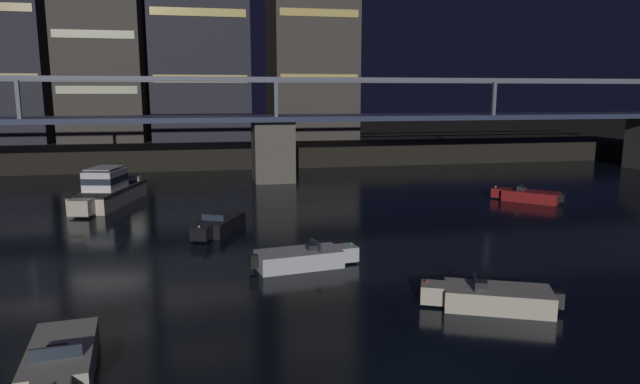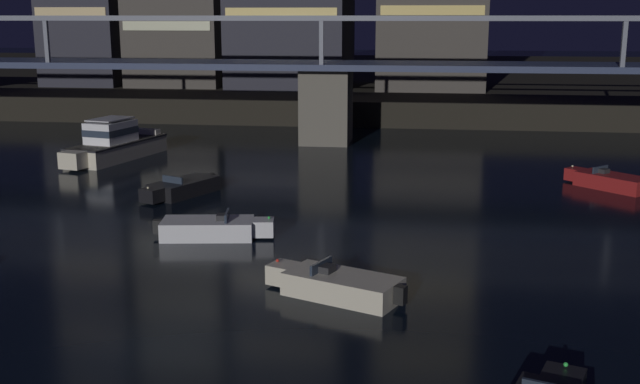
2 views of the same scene
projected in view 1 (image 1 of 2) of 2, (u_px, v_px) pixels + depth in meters
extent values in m
plane|color=black|center=(428.00, 380.00, 15.79)|extent=(400.00, 400.00, 0.00)
cube|color=black|center=(241.00, 133.00, 97.93)|extent=(240.00, 80.00, 2.20)
cube|color=#605B51|center=(273.00, 151.00, 51.32)|extent=(3.60, 4.40, 5.55)
cube|color=#2D3856|center=(272.00, 118.00, 50.80)|extent=(87.53, 6.40, 0.45)
cube|color=slate|center=(276.00, 79.00, 47.40)|extent=(87.53, 0.36, 0.36)
cube|color=slate|center=(268.00, 81.00, 53.00)|extent=(87.53, 0.36, 0.36)
cube|color=slate|center=(18.00, 99.00, 43.69)|extent=(0.30, 0.30, 3.20)
cube|color=slate|center=(276.00, 98.00, 47.68)|extent=(0.30, 0.30, 3.20)
cube|color=slate|center=(494.00, 98.00, 51.67)|extent=(0.30, 0.30, 3.20)
cube|color=beige|center=(2.00, 77.00, 61.58)|extent=(7.43, 0.10, 0.90)
cube|color=#423D38|center=(99.00, 11.00, 66.67)|extent=(9.66, 9.36, 30.95)
cube|color=beige|center=(97.00, 90.00, 63.74)|extent=(8.89, 0.10, 0.90)
cube|color=beige|center=(93.00, 34.00, 62.65)|extent=(8.89, 0.10, 0.90)
cube|color=#F2D172|center=(201.00, 79.00, 64.55)|extent=(10.73, 0.10, 0.90)
cube|color=#F2D172|center=(198.00, 12.00, 63.24)|extent=(10.73, 0.10, 0.90)
cube|color=#F2D172|center=(320.00, 78.00, 67.85)|extent=(9.62, 0.10, 0.90)
cube|color=#F2D172|center=(320.00, 13.00, 66.51)|extent=(9.62, 0.10, 0.90)
cube|color=beige|center=(110.00, 196.00, 40.77)|extent=(4.45, 8.39, 1.20)
cube|color=beige|center=(81.00, 207.00, 36.28)|extent=(1.65, 1.41, 1.04)
cube|color=black|center=(109.00, 188.00, 40.68)|extent=(4.55, 8.49, 0.10)
cube|color=white|center=(105.00, 180.00, 39.95)|extent=(2.81, 3.61, 1.40)
cube|color=#283342|center=(105.00, 179.00, 39.94)|extent=(2.86, 3.66, 0.44)
cube|color=silver|center=(104.00, 168.00, 39.80)|extent=(2.53, 3.25, 0.08)
cube|color=#B7B2A8|center=(127.00, 178.00, 43.98)|extent=(2.16, 1.08, 0.36)
cube|color=beige|center=(498.00, 298.00, 20.96)|extent=(4.30, 3.19, 0.80)
cube|color=beige|center=(433.00, 292.00, 21.43)|extent=(1.22, 1.26, 0.70)
cube|color=#283342|center=(475.00, 282.00, 21.03)|extent=(0.62, 1.28, 0.36)
cube|color=#262628|center=(482.00, 284.00, 20.99)|extent=(0.59, 0.67, 0.24)
cube|color=black|center=(559.00, 300.00, 20.52)|extent=(0.47, 0.47, 0.60)
sphere|color=red|center=(426.00, 281.00, 21.40)|extent=(0.12, 0.12, 0.12)
cube|color=silver|center=(299.00, 259.00, 25.94)|extent=(4.13, 2.35, 0.80)
cube|color=silver|center=(347.00, 253.00, 26.74)|extent=(1.04, 1.11, 0.70)
cube|color=#283342|center=(316.00, 245.00, 26.13)|extent=(0.30, 1.35, 0.36)
cube|color=#262628|center=(311.00, 247.00, 26.05)|extent=(0.48, 0.61, 0.24)
cube|color=black|center=(254.00, 261.00, 25.21)|extent=(0.41, 0.41, 0.60)
sphere|color=#33D84C|center=(351.00, 244.00, 26.75)|extent=(0.12, 0.12, 0.12)
cube|color=maroon|center=(531.00, 196.00, 41.66)|extent=(4.03, 4.04, 0.80)
cube|color=maroon|center=(499.00, 193.00, 42.97)|extent=(1.34, 1.34, 0.70)
cube|color=#283342|center=(520.00, 188.00, 42.02)|extent=(1.03, 1.02, 0.36)
cube|color=#262628|center=(523.00, 189.00, 41.90)|extent=(0.68, 0.68, 0.24)
cube|color=black|center=(562.00, 198.00, 40.46)|extent=(0.51, 0.51, 0.60)
sphere|color=beige|center=(496.00, 187.00, 43.03)|extent=(0.12, 0.12, 0.12)
cube|color=black|center=(219.00, 224.00, 32.81)|extent=(3.28, 4.30, 0.80)
cube|color=black|center=(201.00, 233.00, 30.50)|extent=(1.28, 1.23, 0.70)
cube|color=#283342|center=(213.00, 218.00, 31.89)|extent=(1.27, 0.66, 0.36)
cube|color=#262628|center=(215.00, 218.00, 32.14)|extent=(0.68, 0.60, 0.24)
cube|color=black|center=(233.00, 215.00, 34.86)|extent=(0.48, 0.48, 0.60)
sphere|color=beige|center=(199.00, 227.00, 30.18)|extent=(0.12, 0.12, 0.12)
cube|color=beige|center=(62.00, 359.00, 16.19)|extent=(2.23, 4.09, 0.80)
cube|color=#283342|center=(56.00, 353.00, 15.30)|extent=(1.35, 0.25, 0.36)
cube|color=#262628|center=(57.00, 351.00, 15.54)|extent=(0.60, 0.46, 0.24)
cube|color=black|center=(70.00, 326.00, 18.19)|extent=(0.40, 0.40, 0.60)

